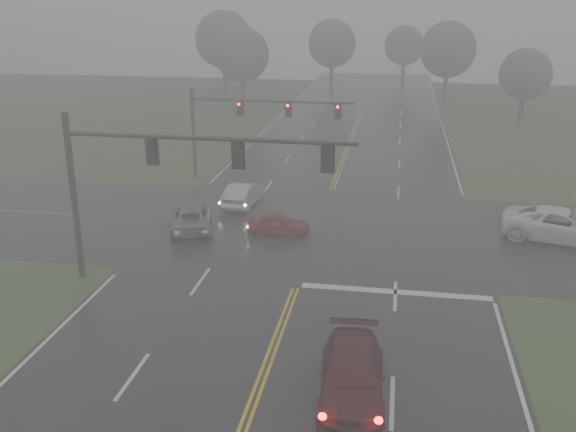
% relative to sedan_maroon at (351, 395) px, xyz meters
% --- Properties ---
extents(main_road, '(18.00, 160.00, 0.02)m').
position_rel_sedan_maroon_xyz_m(main_road, '(-3.14, 13.77, 0.00)').
color(main_road, black).
rests_on(main_road, ground).
extents(cross_street, '(120.00, 14.00, 0.02)m').
position_rel_sedan_maroon_xyz_m(cross_street, '(-3.14, 15.77, 0.00)').
color(cross_street, black).
rests_on(cross_street, ground).
extents(stop_bar, '(8.50, 0.50, 0.01)m').
position_rel_sedan_maroon_xyz_m(stop_bar, '(1.36, 8.17, 0.00)').
color(stop_bar, silver).
rests_on(stop_bar, ground).
extents(sedan_maroon, '(2.42, 5.35, 1.52)m').
position_rel_sedan_maroon_xyz_m(sedan_maroon, '(0.00, 0.00, 0.00)').
color(sedan_maroon, '#3D0B11').
rests_on(sedan_maroon, ground).
extents(sedan_red, '(3.54, 1.57, 1.18)m').
position_rel_sedan_maroon_xyz_m(sedan_red, '(-5.19, 14.62, 0.00)').
color(sedan_red, maroon).
rests_on(sedan_red, ground).
extents(sedan_silver, '(1.93, 4.63, 1.49)m').
position_rel_sedan_maroon_xyz_m(sedan_silver, '(-8.35, 19.39, 0.00)').
color(sedan_silver, '#ABADB3').
rests_on(sedan_silver, ground).
extents(car_grey, '(3.60, 5.36, 1.37)m').
position_rel_sedan_maroon_xyz_m(car_grey, '(-10.27, 14.69, 0.00)').
color(car_grey, slate).
rests_on(car_grey, ground).
extents(pickup_white, '(6.80, 4.35, 1.75)m').
position_rel_sedan_maroon_xyz_m(pickup_white, '(10.16, 16.22, 0.00)').
color(pickup_white, white).
rests_on(pickup_white, ground).
extents(signal_gantry_near, '(13.02, 0.34, 7.82)m').
position_rel_sedan_maroon_xyz_m(signal_gantry_near, '(-9.40, 7.43, 5.46)').
color(signal_gantry_near, black).
rests_on(signal_gantry_near, ground).
extents(signal_gantry_far, '(11.58, 0.33, 6.52)m').
position_rel_sedan_maroon_xyz_m(signal_gantry_far, '(-9.77, 25.14, 4.58)').
color(signal_gantry_far, black).
rests_on(signal_gantry_far, ground).
extents(tree_nw_a, '(6.34, 6.34, 9.32)m').
position_rel_sedan_maroon_xyz_m(tree_nw_a, '(-17.26, 56.33, 6.12)').
color(tree_nw_a, '#2E271E').
rests_on(tree_nw_a, ground).
extents(tree_ne_a, '(6.73, 6.73, 9.89)m').
position_rel_sedan_maroon_xyz_m(tree_ne_a, '(6.59, 63.22, 6.50)').
color(tree_ne_a, '#2E271E').
rests_on(tree_ne_a, ground).
extents(tree_n_mid, '(6.62, 6.62, 9.72)m').
position_rel_sedan_maroon_xyz_m(tree_n_mid, '(-8.46, 72.79, 6.40)').
color(tree_n_mid, '#2E271E').
rests_on(tree_n_mid, ground).
extents(tree_e_near, '(5.23, 5.23, 7.69)m').
position_rel_sedan_maroon_xyz_m(tree_e_near, '(13.59, 50.88, 5.05)').
color(tree_e_near, '#2E271E').
rests_on(tree_e_near, ground).
extents(tree_nw_b, '(7.46, 7.46, 10.96)m').
position_rel_sedan_maroon_xyz_m(tree_nw_b, '(-22.10, 66.09, 7.22)').
color(tree_nw_b, '#2E271E').
rests_on(tree_nw_b, ground).
extents(tree_n_far, '(5.86, 5.86, 8.60)m').
position_rel_sedan_maroon_xyz_m(tree_n_far, '(1.44, 80.78, 5.65)').
color(tree_n_far, '#2E271E').
rests_on(tree_n_far, ground).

